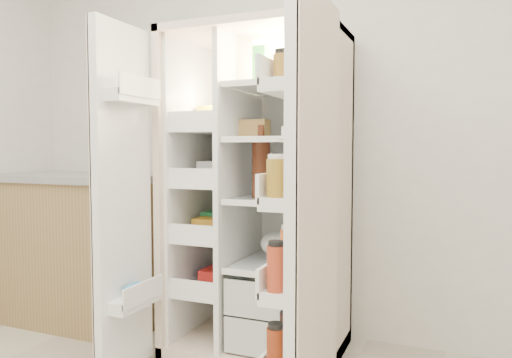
% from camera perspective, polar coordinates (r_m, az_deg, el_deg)
% --- Properties ---
extents(wall_back, '(4.00, 0.02, 2.70)m').
position_cam_1_polar(wall_back, '(3.05, 4.94, 7.28)').
color(wall_back, silver).
rests_on(wall_back, floor).
extents(refrigerator, '(0.92, 0.70, 1.80)m').
position_cam_1_polar(refrigerator, '(2.77, 1.01, -4.86)').
color(refrigerator, beige).
rests_on(refrigerator, floor).
extents(freezer_door, '(0.15, 0.40, 1.72)m').
position_cam_1_polar(freezer_door, '(2.49, -15.36, -2.57)').
color(freezer_door, white).
rests_on(freezer_door, floor).
extents(fridge_door, '(0.17, 0.58, 1.72)m').
position_cam_1_polar(fridge_door, '(1.95, 6.24, -4.61)').
color(fridge_door, white).
rests_on(fridge_door, floor).
extents(kitchen_counter, '(1.36, 0.72, 0.98)m').
position_cam_1_polar(kitchen_counter, '(3.57, -20.42, -7.27)').
color(kitchen_counter, olive).
rests_on(kitchen_counter, floor).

